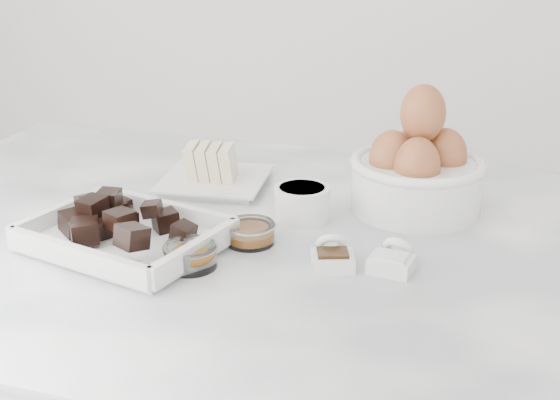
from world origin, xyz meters
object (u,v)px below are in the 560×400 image
Objects in this scene: egg_bowl at (417,170)px; honey_bowl at (250,232)px; zest_bowl at (190,255)px; chocolate_dish at (124,229)px; sugar_ramekin at (302,201)px; vanilla_spoon at (332,256)px; butter_plate at (213,172)px; salt_spoon at (393,260)px.

egg_bowl reaches higher than honey_bowl.
chocolate_dish is at bearing 165.00° from zest_bowl.
sugar_ramekin reaches higher than vanilla_spoon.
butter_plate is 0.38m from salt_spoon.
egg_bowl is 2.60× the size of vanilla_spoon.
sugar_ramekin is 1.18× the size of honey_bowl.
salt_spoon is (0.15, -0.12, -0.01)m from sugar_ramekin.
zest_bowl is 1.03× the size of salt_spoon.
butter_plate reaches higher than chocolate_dish.
honey_bowl is at bearing -135.32° from egg_bowl.
vanilla_spoon is at bearing -107.43° from egg_bowl.
salt_spoon is (0.24, 0.07, -0.00)m from zest_bowl.
butter_plate is 0.29m from zest_bowl.
chocolate_dish is at bearing -139.59° from sugar_ramekin.
butter_plate is 2.24× the size of sugar_ramekin.
salt_spoon is at bearing 6.84° from chocolate_dish.
chocolate_dish is 0.27m from vanilla_spoon.
butter_plate is at bearing 107.13° from zest_bowl.
chocolate_dish is 0.34m from salt_spoon.
zest_bowl is at bearing -117.00° from honey_bowl.
egg_bowl is 0.21m from salt_spoon.
honey_bowl is (-0.19, -0.18, -0.04)m from egg_bowl.
chocolate_dish is 0.42m from egg_bowl.
chocolate_dish is 1.56× the size of butter_plate.
zest_bowl is (0.10, -0.03, -0.01)m from chocolate_dish.
butter_plate is at bearing 152.93° from sugar_ramekin.
zest_bowl is (-0.23, -0.27, -0.04)m from egg_bowl.
chocolate_dish reaches higher than sugar_ramekin.
sugar_ramekin is at bearing -150.28° from egg_bowl.
sugar_ramekin is (0.19, 0.16, 0.00)m from chocolate_dish.
sugar_ramekin is at bearing -27.07° from butter_plate.
butter_plate reaches higher than salt_spoon.
vanilla_spoon is (0.25, -0.22, -0.01)m from butter_plate.
honey_bowl is at bearing 22.08° from chocolate_dish.
zest_bowl is (-0.09, -0.19, -0.01)m from sugar_ramekin.
salt_spoon is (0.32, -0.21, -0.01)m from butter_plate.
salt_spoon is (0.19, -0.02, -0.00)m from honey_bowl.
chocolate_dish is at bearing -173.16° from salt_spoon.
honey_bowl is (-0.04, -0.10, -0.01)m from sugar_ramekin.
honey_bowl is 0.19m from salt_spoon.
vanilla_spoon is at bearing -15.65° from honey_bowl.
egg_bowl is 2.88× the size of honey_bowl.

